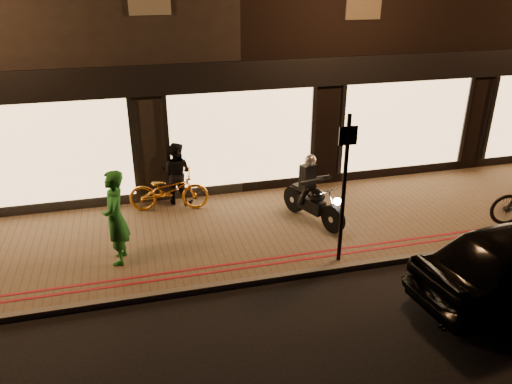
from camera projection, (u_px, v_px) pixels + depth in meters
ground at (290, 280)px, 9.58m from camera, size 90.00×90.00×0.00m
sidewalk at (262, 229)px, 11.32m from camera, size 50.00×4.00×0.12m
kerb_stone at (289, 276)px, 9.60m from camera, size 50.00×0.14×0.12m
red_kerb_lines at (281, 260)px, 10.02m from camera, size 50.00×0.26×0.01m
building_row at (205, 11)px, 15.78m from camera, size 48.00×10.11×8.50m
motorcycle at (312, 196)px, 11.34m from camera, size 0.90×1.84×1.59m
sign_post at (344, 183)px, 9.35m from camera, size 0.35×0.08×3.00m
bicycle_gold at (169, 190)px, 11.93m from camera, size 1.97×0.94×0.99m
person_green at (115, 218)px, 9.60m from camera, size 0.55×0.76×1.93m
person_dark at (176, 173)px, 12.18m from camera, size 0.95×0.87×1.56m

